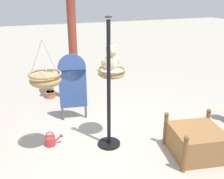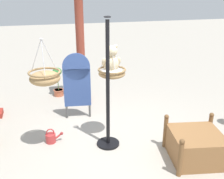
# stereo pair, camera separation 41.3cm
# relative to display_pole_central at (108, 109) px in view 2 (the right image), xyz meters

# --- Properties ---
(ground_plane) EXTENTS (40.00, 40.00, 0.00)m
(ground_plane) POSITION_rel_display_pole_central_xyz_m (0.11, 0.09, -0.76)
(ground_plane) COLOR #A8A093
(display_pole_central) EXTENTS (0.44, 0.44, 2.45)m
(display_pole_central) POSITION_rel_display_pole_central_xyz_m (0.00, 0.00, 0.00)
(display_pole_central) COLOR black
(display_pole_central) RESTS_ON ground
(hanging_basket_with_teddy) EXTENTS (0.53, 0.53, 0.56)m
(hanging_basket_with_teddy) POSITION_rel_display_pole_central_xyz_m (0.15, 0.25, 0.63)
(hanging_basket_with_teddy) COLOR #A37F51
(teddy_bear) EXTENTS (0.37, 0.32, 0.53)m
(teddy_bear) POSITION_rel_display_pole_central_xyz_m (0.15, 0.27, 0.86)
(teddy_bear) COLOR beige
(hanging_basket_left_high) EXTENTS (0.56, 0.56, 0.81)m
(hanging_basket_left_high) POSITION_rel_display_pole_central_xyz_m (-1.08, 0.17, 0.67)
(hanging_basket_left_high) COLOR #A37F51
(greenhouse_pillar_left) EXTENTS (0.41, 0.41, 3.08)m
(greenhouse_pillar_left) POSITION_rel_display_pole_central_xyz_m (-0.08, 2.36, 0.73)
(greenhouse_pillar_left) COLOR brown
(greenhouse_pillar_left) RESTS_ON ground
(wooden_planter_box) EXTENTS (1.11, 1.10, 0.68)m
(wooden_planter_box) POSITION_rel_display_pole_central_xyz_m (1.37, -0.88, -0.48)
(wooden_planter_box) COLOR olive
(wooden_planter_box) RESTS_ON ground
(potted_plant_trailing_ivy) EXTENTS (0.30, 0.30, 0.83)m
(potted_plant_trailing_ivy) POSITION_rel_display_pole_central_xyz_m (-0.68, 2.85, -0.38)
(potted_plant_trailing_ivy) COLOR #BC6042
(potted_plant_trailing_ivy) RESTS_ON ground
(display_sign_board) EXTENTS (0.62, 0.13, 1.56)m
(display_sign_board) POSITION_rel_display_pole_central_xyz_m (-0.36, 1.33, 0.16)
(display_sign_board) COLOR #334C8C
(display_sign_board) RESTS_ON ground
(watering_can) EXTENTS (0.35, 0.20, 0.30)m
(watering_can) POSITION_rel_display_pole_central_xyz_m (-1.07, 0.39, -0.66)
(watering_can) COLOR #B23333
(watering_can) RESTS_ON ground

